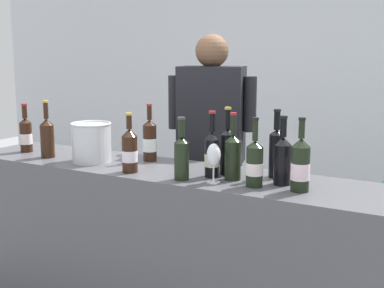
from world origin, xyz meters
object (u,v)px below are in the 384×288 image
Objects in this scene: wine_bottle_3 at (276,151)px; wine_bottle_11 at (212,154)px; wine_bottle_1 at (300,165)px; person_server at (211,170)px; wine_bottle_5 at (282,159)px; wine_bottle_10 at (227,150)px; wine_bottle_7 at (130,151)px; wine_bottle_4 at (150,140)px; wine_glass at (214,157)px; wine_bottle_9 at (255,163)px; wine_bottle_2 at (26,135)px; wine_bottle_0 at (182,156)px; wine_bottle_6 at (233,156)px; ice_bucket at (91,142)px; wine_bottle_8 at (47,137)px.

wine_bottle_11 is at bearing -151.31° from wine_bottle_3.
person_server reaches higher than wine_bottle_1.
wine_bottle_10 is at bearing 168.79° from wine_bottle_5.
wine_bottle_7 is 0.90× the size of wine_bottle_10.
wine_bottle_4 is 1.06× the size of wine_bottle_7.
wine_bottle_7 is at bearing -97.82° from person_server.
wine_bottle_4 and wine_bottle_5 have the same top height.
wine_bottle_1 is at bearing 7.94° from wine_glass.
wine_bottle_4 reaches higher than wine_bottle_9.
wine_bottle_11 reaches higher than wine_bottle_2.
person_server is at bearing 139.20° from wine_bottle_5.
wine_bottle_2 is at bearing 175.59° from wine_glass.
wine_bottle_5 is (1.65, 0.02, 0.01)m from wine_bottle_2.
wine_bottle_0 is at bearing -129.71° from wine_bottle_11.
person_server reaches higher than wine_bottle_6.
wine_bottle_2 is 1.41m from wine_bottle_6.
wine_bottle_0 is 0.31m from wine_bottle_7.
wine_bottle_4 is 1.01× the size of wine_bottle_9.
person_server is at bearing 82.18° from wine_bottle_7.
wine_bottle_5 is at bearing 10.75° from wine_bottle_7.
wine_bottle_11 is at bearing -115.12° from wine_bottle_10.
wine_bottle_5 reaches higher than wine_bottle_7.
wine_bottle_1 reaches higher than ice_bucket.
wine_bottle_1 is 0.88m from wine_bottle_7.
wine_bottle_11 is (-0.35, -0.03, -0.01)m from wine_bottle_5.
wine_bottle_3 is at bearing 9.39° from ice_bucket.
person_server is at bearing 31.43° from wine_bottle_2.
wine_bottle_9 reaches higher than wine_bottle_0.
wine_glass is (0.54, -0.26, 0.01)m from wine_bottle_4.
wine_bottle_7 is at bearing -155.56° from wine_bottle_10.
wine_bottle_2 is 0.91× the size of wine_bottle_11.
wine_bottle_9 is 1.01m from ice_bucket.
wine_bottle_0 is 0.26m from wine_bottle_10.
wine_glass is at bearing -131.12° from wine_bottle_3.
wine_bottle_11 is 1.74× the size of wine_glass.
wine_bottle_0 is at bearing -37.13° from wine_bottle_4.
wine_bottle_2 is 0.92× the size of wine_bottle_4.
wine_bottle_5 is 0.14m from wine_bottle_9.
wine_bottle_10 is (1.34, 0.08, 0.02)m from wine_bottle_2.
wine_bottle_9 is at bearing -17.39° from wine_bottle_4.
ice_bucket is at bearing -177.59° from wine_bottle_5.
wine_bottle_2 is 0.18× the size of person_server.
ice_bucket is at bearing 178.90° from wine_bottle_1.
wine_bottle_3 reaches higher than wine_bottle_7.
wine_bottle_4 is 0.97× the size of wine_bottle_8.
wine_glass is at bearing 2.36° from wine_bottle_7.
wine_bottle_0 is 0.92× the size of wine_bottle_8.
person_server reaches higher than wine_bottle_7.
wine_bottle_0 is 0.48m from wine_bottle_4.
wine_bottle_4 is at bearing 164.55° from wine_bottle_6.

